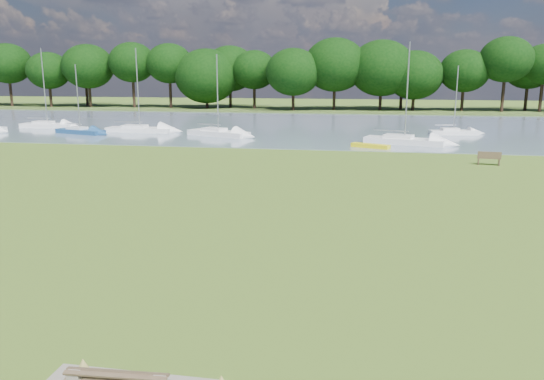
% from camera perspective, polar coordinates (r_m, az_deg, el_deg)
% --- Properties ---
extents(ground, '(220.00, 220.00, 0.00)m').
position_cam_1_polar(ground, '(23.34, -0.95, -3.36)').
color(ground, olive).
extents(river, '(220.00, 40.00, 0.10)m').
position_cam_1_polar(river, '(64.49, 6.23, 6.78)').
color(river, slate).
rests_on(river, ground).
extents(far_bank, '(220.00, 20.00, 0.40)m').
position_cam_1_polar(far_bank, '(94.34, 7.51, 8.56)').
color(far_bank, '#4C6626').
rests_on(far_bank, ground).
extents(riverbank_bench, '(1.61, 0.66, 0.97)m').
position_cam_1_polar(riverbank_bench, '(40.33, 22.31, 3.18)').
color(riverbank_bench, brown).
rests_on(riverbank_bench, ground).
extents(kayak, '(3.40, 2.09, 0.34)m').
position_cam_1_polar(kayak, '(46.44, 10.54, 4.70)').
color(kayak, yellow).
rests_on(kayak, river).
extents(tree_line, '(138.80, 10.02, 12.13)m').
position_cam_1_polar(tree_line, '(90.27, 6.05, 12.98)').
color(tree_line, black).
rests_on(tree_line, far_bank).
extents(sailboat_0, '(5.11, 2.38, 7.01)m').
position_cam_1_polar(sailboat_0, '(58.46, 18.90, 6.07)').
color(sailboat_0, white).
rests_on(sailboat_0, river).
extents(sailboat_1, '(5.97, 3.27, 7.15)m').
position_cam_1_polar(sailboat_1, '(59.93, -19.98, 6.12)').
color(sailboat_1, navy).
rests_on(sailboat_1, river).
extents(sailboat_2, '(6.27, 1.81, 9.04)m').
position_cam_1_polar(sailboat_2, '(67.79, -23.05, 6.59)').
color(sailboat_2, white).
rests_on(sailboat_2, river).
extents(sailboat_3, '(7.26, 2.09, 8.85)m').
position_cam_1_polar(sailboat_3, '(59.75, -14.11, 6.50)').
color(sailboat_3, white).
rests_on(sailboat_3, river).
extents(sailboat_5, '(7.01, 4.39, 8.10)m').
position_cam_1_polar(sailboat_5, '(54.71, -5.86, 6.31)').
color(sailboat_5, white).
rests_on(sailboat_5, river).
extents(sailboat_6, '(7.44, 4.08, 8.97)m').
position_cam_1_polar(sailboat_6, '(49.71, 13.98, 5.39)').
color(sailboat_6, white).
rests_on(sailboat_6, river).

